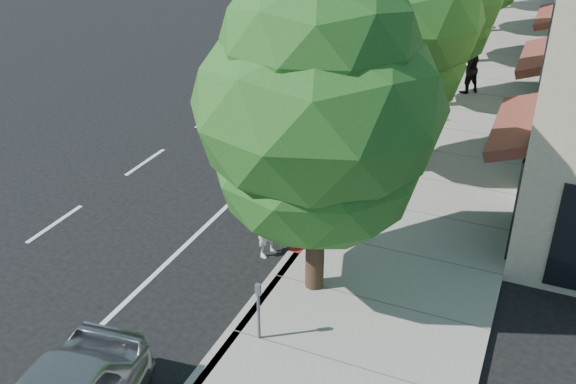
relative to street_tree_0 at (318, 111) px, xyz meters
The scene contains 13 objects.
ground 4.67m from the street_tree_0, 114.23° to the left, with size 120.00×120.00×0.00m, color black.
sidewalk 10.88m from the street_tree_0, 82.03° to the left, with size 4.60×56.00×0.15m, color gray.
curb 10.83m from the street_tree_0, 95.14° to the left, with size 0.30×56.00×0.15m, color #9E998E.
curb_red_segment 5.12m from the street_tree_0, 106.70° to the left, with size 0.32×4.00×0.15m, color maroon.
street_tree_0 is the anchor object (origin of this frame).
street_tree_1 6.01m from the street_tree_0, 90.00° to the left, with size 4.27×4.27×7.18m.
cyclist 3.69m from the street_tree_0, 149.09° to the left, with size 0.64×0.42×1.75m, color white.
bicycle 5.14m from the street_tree_0, 111.18° to the left, with size 0.61×1.74×0.92m, color #16389E.
silver_suv 8.34m from the street_tree_0, 103.04° to the left, with size 3.07×6.66×1.85m, color #99999D.
dark_sedan 11.94m from the street_tree_0, 105.74° to the left, with size 1.44×4.13×1.36m, color black.
white_pickup 21.44m from the street_tree_0, 94.95° to the left, with size 2.51×6.18×1.79m, color #BCBCBC.
dark_suv_far 23.93m from the street_tree_0, 97.51° to the left, with size 1.90×4.72×1.61m, color black.
pedestrian 14.31m from the street_tree_0, 86.56° to the left, with size 0.94×0.73×1.93m, color black.
Camera 1 is at (4.84, -12.54, 8.42)m, focal length 40.00 mm.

